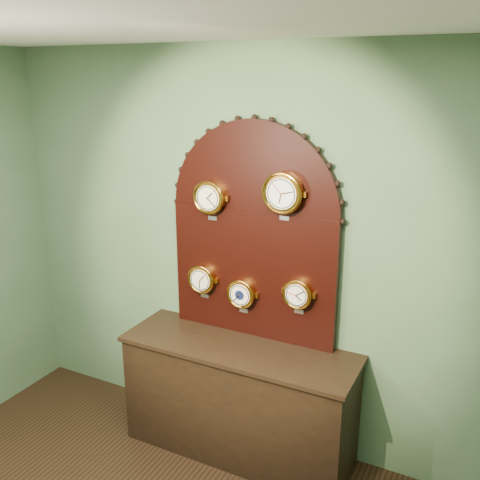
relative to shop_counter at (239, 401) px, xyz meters
The scene contains 8 objects.
wall_back 1.04m from the shop_counter, 90.00° to the left, with size 4.00×4.00×0.00m, color #486746.
shop_counter is the anchor object (origin of this frame).
display_board 1.25m from the shop_counter, 90.00° to the left, with size 1.26×0.06×1.53m.
roman_clock 1.44m from the shop_counter, 152.57° to the left, with size 0.23×0.08×0.28m.
arabic_clock 1.51m from the shop_counter, 32.94° to the left, with size 0.27×0.08×0.32m.
hygrometer 0.90m from the shop_counter, 157.39° to the left, with size 0.21×0.08×0.26m.
barometer 0.77m from the shop_counter, 109.66° to the left, with size 0.21×0.08×0.26m.
tide_clock 0.91m from the shop_counter, 23.37° to the left, with size 0.20×0.08×0.26m.
Camera 1 is at (1.49, -0.69, 2.60)m, focal length 40.29 mm.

